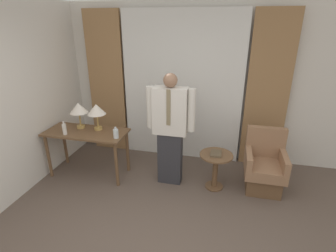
{
  "coord_description": "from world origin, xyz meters",
  "views": [
    {
      "loc": [
        0.78,
        -1.77,
        2.39
      ],
      "look_at": [
        0.0,
        1.57,
        1.0
      ],
      "focal_mm": 28.0,
      "sensor_mm": 36.0,
      "label": 1
    }
  ],
  "objects_px": {
    "bottle_near_edge": "(64,129)",
    "book": "(216,153)",
    "desk": "(87,138)",
    "bottle_by_lamp": "(116,133)",
    "armchair": "(264,168)",
    "person": "(171,127)",
    "table_lamp_left": "(79,109)",
    "side_table": "(216,165)",
    "table_lamp_right": "(96,110)"
  },
  "relations": [
    {
      "from": "bottle_near_edge",
      "to": "book",
      "type": "xyz_separation_m",
      "value": [
        2.29,
        0.25,
        -0.27
      ]
    },
    {
      "from": "desk",
      "to": "bottle_by_lamp",
      "type": "distance_m",
      "value": 0.61
    },
    {
      "from": "armchair",
      "to": "book",
      "type": "bearing_deg",
      "value": -166.9
    },
    {
      "from": "bottle_by_lamp",
      "to": "book",
      "type": "relative_size",
      "value": 0.82
    },
    {
      "from": "bottle_near_edge",
      "to": "armchair",
      "type": "relative_size",
      "value": 0.24
    },
    {
      "from": "desk",
      "to": "person",
      "type": "xyz_separation_m",
      "value": [
        1.35,
        0.09,
        0.28
      ]
    },
    {
      "from": "person",
      "to": "book",
      "type": "height_order",
      "value": "person"
    },
    {
      "from": "bottle_near_edge",
      "to": "book",
      "type": "relative_size",
      "value": 1.0
    },
    {
      "from": "person",
      "to": "desk",
      "type": "bearing_deg",
      "value": -176.36
    },
    {
      "from": "bottle_by_lamp",
      "to": "book",
      "type": "distance_m",
      "value": 1.51
    },
    {
      "from": "bottle_by_lamp",
      "to": "armchair",
      "type": "distance_m",
      "value": 2.27
    },
    {
      "from": "table_lamp_left",
      "to": "bottle_by_lamp",
      "type": "relative_size",
      "value": 2.39
    },
    {
      "from": "desk",
      "to": "table_lamp_left",
      "type": "relative_size",
      "value": 3.05
    },
    {
      "from": "desk",
      "to": "armchair",
      "type": "distance_m",
      "value": 2.78
    },
    {
      "from": "bottle_near_edge",
      "to": "side_table",
      "type": "distance_m",
      "value": 2.35
    },
    {
      "from": "bottle_by_lamp",
      "to": "book",
      "type": "height_order",
      "value": "bottle_by_lamp"
    },
    {
      "from": "armchair",
      "to": "table_lamp_left",
      "type": "bearing_deg",
      "value": -177.78
    },
    {
      "from": "person",
      "to": "armchair",
      "type": "height_order",
      "value": "person"
    },
    {
      "from": "book",
      "to": "table_lamp_right",
      "type": "bearing_deg",
      "value": 178.36
    },
    {
      "from": "bottle_near_edge",
      "to": "bottle_by_lamp",
      "type": "xyz_separation_m",
      "value": [
        0.82,
        0.06,
        -0.02
      ]
    },
    {
      "from": "desk",
      "to": "book",
      "type": "xyz_separation_m",
      "value": [
        2.04,
        0.07,
        -0.07
      ]
    },
    {
      "from": "table_lamp_right",
      "to": "bottle_by_lamp",
      "type": "height_order",
      "value": "table_lamp_right"
    },
    {
      "from": "bottle_by_lamp",
      "to": "side_table",
      "type": "distance_m",
      "value": 1.56
    },
    {
      "from": "armchair",
      "to": "bottle_by_lamp",
      "type": "bearing_deg",
      "value": -170.72
    },
    {
      "from": "table_lamp_right",
      "to": "side_table",
      "type": "relative_size",
      "value": 0.75
    },
    {
      "from": "person",
      "to": "bottle_near_edge",
      "type": "bearing_deg",
      "value": -170.62
    },
    {
      "from": "side_table",
      "to": "bottle_near_edge",
      "type": "bearing_deg",
      "value": -173.79
    },
    {
      "from": "book",
      "to": "desk",
      "type": "bearing_deg",
      "value": -178.06
    },
    {
      "from": "side_table",
      "to": "book",
      "type": "distance_m",
      "value": 0.2
    },
    {
      "from": "table_lamp_right",
      "to": "armchair",
      "type": "relative_size",
      "value": 0.46
    },
    {
      "from": "person",
      "to": "side_table",
      "type": "distance_m",
      "value": 0.88
    },
    {
      "from": "desk",
      "to": "bottle_near_edge",
      "type": "distance_m",
      "value": 0.36
    },
    {
      "from": "bottle_by_lamp",
      "to": "person",
      "type": "height_order",
      "value": "person"
    },
    {
      "from": "table_lamp_right",
      "to": "armchair",
      "type": "xyz_separation_m",
      "value": [
        2.6,
        0.11,
        -0.75
      ]
    },
    {
      "from": "table_lamp_left",
      "to": "armchair",
      "type": "relative_size",
      "value": 0.46
    },
    {
      "from": "desk",
      "to": "book",
      "type": "relative_size",
      "value": 5.99
    },
    {
      "from": "table_lamp_left",
      "to": "table_lamp_right",
      "type": "relative_size",
      "value": 1.0
    },
    {
      "from": "table_lamp_right",
      "to": "bottle_by_lamp",
      "type": "distance_m",
      "value": 0.54
    },
    {
      "from": "side_table",
      "to": "table_lamp_left",
      "type": "bearing_deg",
      "value": 178.65
    },
    {
      "from": "table_lamp_right",
      "to": "side_table",
      "type": "distance_m",
      "value": 2.02
    },
    {
      "from": "table_lamp_left",
      "to": "person",
      "type": "distance_m",
      "value": 1.51
    },
    {
      "from": "table_lamp_left",
      "to": "table_lamp_right",
      "type": "distance_m",
      "value": 0.31
    },
    {
      "from": "desk",
      "to": "bottle_by_lamp",
      "type": "bearing_deg",
      "value": -12.13
    },
    {
      "from": "desk",
      "to": "armchair",
      "type": "xyz_separation_m",
      "value": [
        2.76,
        0.24,
        -0.32
      ]
    },
    {
      "from": "bottle_near_edge",
      "to": "side_table",
      "type": "height_order",
      "value": "bottle_near_edge"
    },
    {
      "from": "person",
      "to": "book",
      "type": "relative_size",
      "value": 8.0
    },
    {
      "from": "table_lamp_left",
      "to": "book",
      "type": "xyz_separation_m",
      "value": [
        2.19,
        -0.05,
        -0.51
      ]
    },
    {
      "from": "table_lamp_right",
      "to": "side_table",
      "type": "height_order",
      "value": "table_lamp_right"
    },
    {
      "from": "bottle_by_lamp",
      "to": "armchair",
      "type": "xyz_separation_m",
      "value": [
        2.19,
        0.36,
        -0.5
      ]
    },
    {
      "from": "desk",
      "to": "armchair",
      "type": "relative_size",
      "value": 1.42
    }
  ]
}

